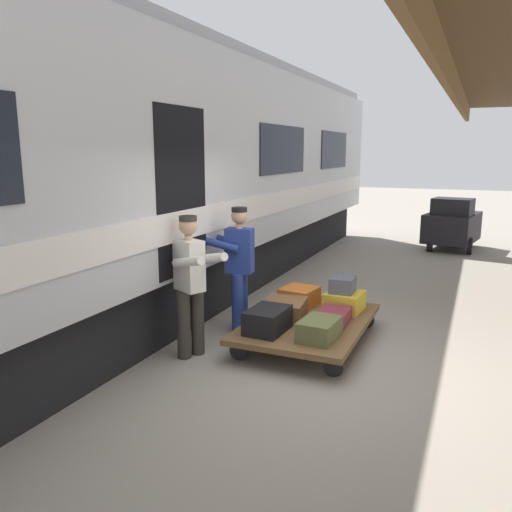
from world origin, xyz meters
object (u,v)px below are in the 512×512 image
object	(u,v)px
baggage_tug	(452,224)
suitcase_orange_carryall	(299,296)
suitcase_slate_roller	(343,285)
luggage_cart	(308,323)
suitcase_yellow_case	(344,301)
suitcase_black_hardshell	(268,320)
porter_by_door	(191,282)
suitcase_brown_leather	(285,309)
suitcase_olive_duffel	(319,329)
suitcase_burgundy_valise	(333,317)
porter_in_overalls	(238,265)
train_car	(83,180)

from	to	relation	value
baggage_tug	suitcase_orange_carryall	bearing A→B (deg)	77.01
suitcase_slate_roller	baggage_tug	distance (m)	7.10
luggage_cart	suitcase_yellow_case	distance (m)	0.70
suitcase_black_hardshell	baggage_tug	world-z (taller)	baggage_tug
suitcase_slate_roller	porter_by_door	distance (m)	2.15
luggage_cart	suitcase_brown_leather	bearing A→B (deg)	-0.00
suitcase_yellow_case	suitcase_olive_duffel	size ratio (longest dim) A/B	0.92
luggage_cart	suitcase_black_hardshell	xyz separation A→B (m)	(0.32, 0.60, 0.18)
suitcase_brown_leather	suitcase_burgundy_valise	bearing A→B (deg)	180.00
porter_in_overalls	baggage_tug	xyz separation A→B (m)	(-2.33, -7.55, -0.30)
train_car	suitcase_yellow_case	bearing A→B (deg)	-157.73
suitcase_brown_leather	train_car	bearing A→B (deg)	15.63
train_car	baggage_tug	xyz separation A→B (m)	(-4.18, -8.34, -1.43)
suitcase_brown_leather	porter_by_door	world-z (taller)	porter_by_door
suitcase_black_hardshell	train_car	bearing A→B (deg)	2.72
suitcase_slate_roller	suitcase_yellow_case	bearing A→B (deg)	170.14
suitcase_olive_duffel	porter_by_door	distance (m)	1.60
suitcase_burgundy_valise	suitcase_olive_duffel	size ratio (longest dim) A/B	1.10
suitcase_slate_roller	porter_in_overalls	world-z (taller)	porter_in_overalls
suitcase_slate_roller	suitcase_brown_leather	bearing A→B (deg)	44.73
porter_by_door	suitcase_orange_carryall	bearing A→B (deg)	-117.42
suitcase_black_hardshell	porter_by_door	xyz separation A→B (m)	(0.82, 0.39, 0.48)
suitcase_orange_carryall	porter_by_door	size ratio (longest dim) A/B	0.28
baggage_tug	porter_in_overalls	bearing A→B (deg)	72.87
luggage_cart	baggage_tug	size ratio (longest dim) A/B	1.16
train_car	suitcase_black_hardshell	world-z (taller)	train_car
suitcase_burgundy_valise	train_car	bearing A→B (deg)	12.61
suitcase_slate_roller	porter_in_overalls	size ratio (longest dim) A/B	0.22
suitcase_burgundy_valise	porter_in_overalls	distance (m)	1.45
suitcase_orange_carryall	baggage_tug	world-z (taller)	baggage_tug
suitcase_brown_leather	suitcase_olive_duffel	distance (m)	0.88
train_car	suitcase_yellow_case	xyz separation A→B (m)	(-3.20, -1.31, -1.63)
suitcase_burgundy_valise	porter_by_door	xyz separation A→B (m)	(1.46, 0.99, 0.54)
suitcase_orange_carryall	baggage_tug	bearing A→B (deg)	-102.99
luggage_cart	porter_by_door	distance (m)	1.65
suitcase_burgundy_valise	suitcase_slate_roller	xyz separation A→B (m)	(0.04, -0.60, 0.28)
suitcase_yellow_case	baggage_tug	xyz separation A→B (m)	(-0.98, -7.03, 0.20)
porter_by_door	suitcase_olive_duffel	bearing A→B (deg)	-165.06
train_car	porter_by_door	distance (m)	2.10
suitcase_brown_leather	suitcase_black_hardshell	bearing A→B (deg)	90.00
suitcase_yellow_case	baggage_tug	bearing A→B (deg)	-97.93
train_car	suitcase_slate_roller	bearing A→B (deg)	-157.41
suitcase_yellow_case	suitcase_burgundy_valise	size ratio (longest dim) A/B	0.83
suitcase_burgundy_valise	suitcase_black_hardshell	distance (m)	0.88
suitcase_black_hardshell	porter_in_overalls	distance (m)	1.09
suitcase_yellow_case	suitcase_olive_duffel	world-z (taller)	suitcase_yellow_case
suitcase_black_hardshell	porter_in_overalls	xyz separation A→B (m)	(0.70, -0.67, 0.48)
suitcase_yellow_case	suitcase_slate_roller	world-z (taller)	suitcase_slate_roller
suitcase_brown_leather	porter_by_door	bearing A→B (deg)	50.23
suitcase_olive_duffel	porter_in_overalls	world-z (taller)	porter_in_overalls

